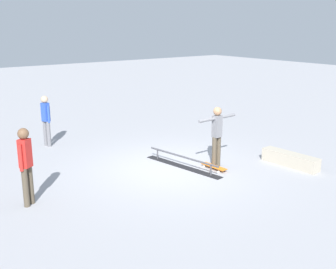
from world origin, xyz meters
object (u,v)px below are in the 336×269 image
at_px(grind_rail, 183,162).
at_px(bystander_red_shirt, 26,162).
at_px(skate_ledge, 290,159).
at_px(bystander_blue_shirt, 46,118).
at_px(skateboard_main, 214,167).
at_px(skater_main, 217,132).

height_order(grind_rail, bystander_red_shirt, bystander_red_shirt).
relative_size(skate_ledge, bystander_blue_shirt, 1.01).
bearing_deg(skateboard_main, skater_main, -58.54).
bearing_deg(skateboard_main, bystander_blue_shirt, 26.19).
xyz_separation_m(grind_rail, bystander_blue_shirt, (4.18, 2.17, 0.78)).
height_order(skateboard_main, bystander_red_shirt, bystander_red_shirt).
bearing_deg(skate_ledge, bystander_red_shirt, 74.90).
bearing_deg(skateboard_main, grind_rail, 37.44).
relative_size(skateboard_main, bystander_red_shirt, 0.47).
distance_m(skater_main, bystander_blue_shirt, 5.54).
relative_size(grind_rail, skate_ledge, 1.59).
distance_m(skater_main, bystander_red_shirt, 5.00).
bearing_deg(skater_main, bystander_red_shirt, -8.84).
bearing_deg(bystander_blue_shirt, skater_main, -164.65).
xyz_separation_m(skater_main, skateboard_main, (-0.14, 0.20, -0.89)).
relative_size(skate_ledge, skater_main, 0.99).
bearing_deg(skateboard_main, skate_ledge, -122.76).
height_order(skate_ledge, skateboard_main, skate_ledge).
bearing_deg(bystander_red_shirt, bystander_blue_shirt, 28.20).
distance_m(skater_main, skateboard_main, 0.92).
height_order(skate_ledge, skater_main, skater_main).
bearing_deg(bystander_red_shirt, grind_rail, -36.67).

